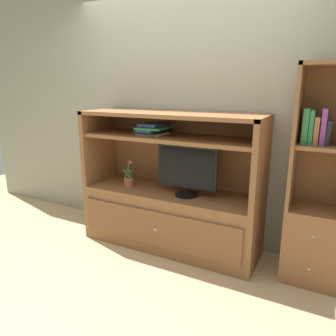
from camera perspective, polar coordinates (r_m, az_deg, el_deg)
The scene contains 8 objects.
ground_plane at distance 3.11m, azimuth -3.12°, elevation -16.51°, with size 8.00×8.00×0.00m, color tan.
painted_rear_wall at distance 3.34m, azimuth 3.25°, elevation 11.03°, with size 6.00×0.10×2.80m, color gray.
media_console at distance 3.23m, azimuth 0.46°, elevation -6.46°, with size 1.79×0.60×1.36m.
tv_monitor at distance 2.99m, azimuth 3.39°, elevation -0.33°, with size 0.60×0.22×0.48m.
potted_plant at distance 3.36m, azimuth -7.05°, elevation -2.30°, with size 0.12×0.10×0.28m.
magazine_stack at distance 3.14m, azimuth -2.75°, elevation 7.01°, with size 0.30×0.34×0.11m.
bookshelf_tall at distance 2.87m, azimuth 25.11°, elevation -7.53°, with size 0.46×0.37×1.78m.
upright_book_row at distance 2.70m, azimuth 25.00°, elevation 6.55°, with size 0.20×0.18×0.28m.
Camera 1 is at (1.38, -2.28, 1.60)m, focal length 33.89 mm.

